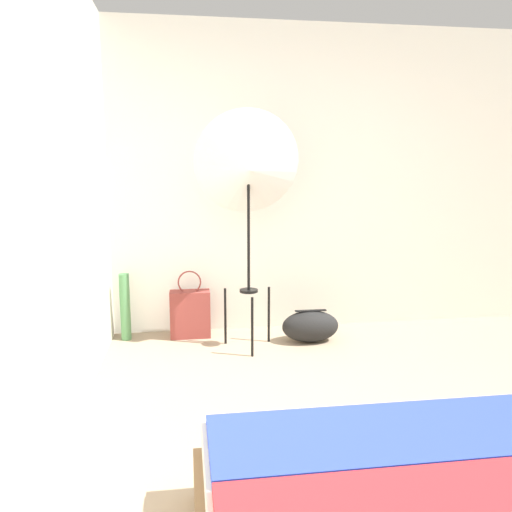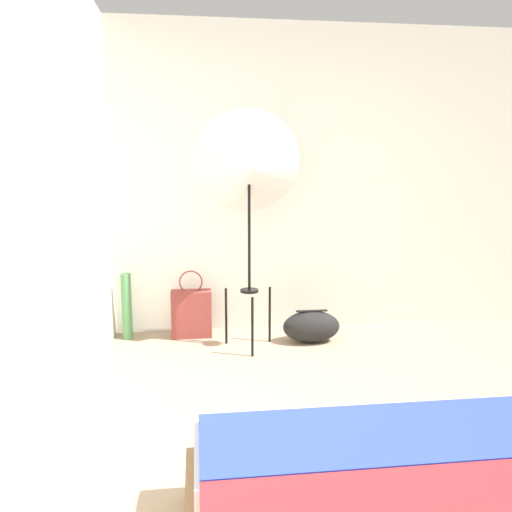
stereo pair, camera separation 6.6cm
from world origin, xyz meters
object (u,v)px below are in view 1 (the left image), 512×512
(paper_roll, at_px, (125,307))
(photo_umbrella, at_px, (248,167))
(tote_bag, at_px, (190,313))
(duffel_bag, at_px, (310,326))

(paper_roll, bearing_deg, photo_umbrella, -18.07)
(photo_umbrella, relative_size, paper_roll, 3.31)
(tote_bag, relative_size, duffel_bag, 1.21)
(photo_umbrella, xyz_separation_m, paper_roll, (-0.99, 0.32, -1.13))
(duffel_bag, height_order, paper_roll, paper_roll)
(paper_roll, bearing_deg, duffel_bag, -10.00)
(tote_bag, bearing_deg, paper_roll, 179.26)
(photo_umbrella, height_order, duffel_bag, photo_umbrella)
(photo_umbrella, distance_m, duffel_bag, 1.38)
(tote_bag, bearing_deg, photo_umbrella, -34.60)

